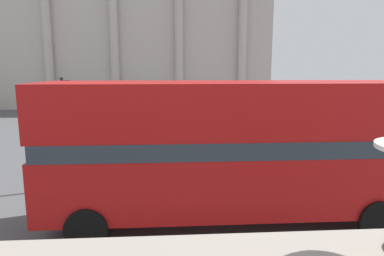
# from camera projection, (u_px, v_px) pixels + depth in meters

# --- Properties ---
(double_decker_bus) EXTENTS (10.28, 2.72, 4.09)m
(double_decker_bus) POSITION_uv_depth(u_px,v_px,m) (229.00, 146.00, 9.59)
(double_decker_bus) COLOR black
(double_decker_bus) RESTS_ON ground_plane
(plaza_building_left) EXTENTS (35.15, 13.54, 19.11)m
(plaza_building_left) POSITION_uv_depth(u_px,v_px,m) (122.00, 27.00, 42.42)
(plaza_building_left) COLOR #BCB2A8
(plaza_building_left) RESTS_ON ground_plane
(traffic_light_near) EXTENTS (0.42, 0.24, 4.14)m
(traffic_light_near) POSITION_uv_depth(u_px,v_px,m) (66.00, 118.00, 12.41)
(traffic_light_near) COLOR black
(traffic_light_near) RESTS_ON ground_plane
(traffic_light_mid) EXTENTS (0.42, 0.24, 3.70)m
(traffic_light_mid) POSITION_uv_depth(u_px,v_px,m) (130.00, 105.00, 19.32)
(traffic_light_mid) COLOR black
(traffic_light_mid) RESTS_ON ground_plane
(car_maroon) EXTENTS (4.20, 1.93, 1.35)m
(car_maroon) POSITION_uv_depth(u_px,v_px,m) (277.00, 110.00, 31.60)
(car_maroon) COLOR black
(car_maroon) RESTS_ON ground_plane
(pedestrian_black) EXTENTS (0.32, 0.32, 1.68)m
(pedestrian_black) POSITION_uv_depth(u_px,v_px,m) (359.00, 136.00, 17.96)
(pedestrian_black) COLOR #282B33
(pedestrian_black) RESTS_ON ground_plane
(pedestrian_red) EXTENTS (0.32, 0.32, 1.59)m
(pedestrian_red) POSITION_uv_depth(u_px,v_px,m) (186.00, 121.00, 23.19)
(pedestrian_red) COLOR #282B33
(pedestrian_red) RESTS_ON ground_plane
(pedestrian_grey) EXTENTS (0.32, 0.32, 1.68)m
(pedestrian_grey) POSITION_uv_depth(u_px,v_px,m) (166.00, 113.00, 27.37)
(pedestrian_grey) COLOR #282B33
(pedestrian_grey) RESTS_ON ground_plane
(pedestrian_white) EXTENTS (0.32, 0.32, 1.65)m
(pedestrian_white) POSITION_uv_depth(u_px,v_px,m) (279.00, 132.00, 19.17)
(pedestrian_white) COLOR #282B33
(pedestrian_white) RESTS_ON ground_plane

